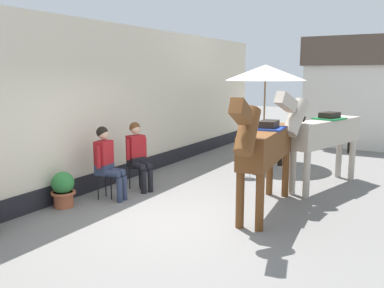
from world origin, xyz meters
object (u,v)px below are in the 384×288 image
at_px(saddled_horse_far, 323,133).
at_px(spare_stool_white, 245,160).
at_px(cafe_parasol, 265,73).
at_px(seated_visitor_near, 107,159).
at_px(saddled_horse_near, 265,146).
at_px(seated_visitor_far, 138,152).
at_px(flower_planter_middle, 63,189).

distance_m(saddled_horse_far, spare_stool_white, 1.86).
bearing_deg(cafe_parasol, seated_visitor_near, -107.04).
distance_m(seated_visitor_near, saddled_horse_near, 2.95).
relative_size(saddled_horse_far, cafe_parasol, 1.13).
relative_size(seated_visitor_far, saddled_horse_far, 0.48).
bearing_deg(flower_planter_middle, spare_stool_white, 60.88).
height_order(seated_visitor_near, flower_planter_middle, seated_visitor_near).
bearing_deg(cafe_parasol, flower_planter_middle, -108.46).
bearing_deg(seated_visitor_far, saddled_horse_far, 31.95).
height_order(flower_planter_middle, cafe_parasol, cafe_parasol).
distance_m(seated_visitor_near, saddled_horse_far, 4.38).
distance_m(seated_visitor_far, saddled_horse_far, 3.82).
bearing_deg(seated_visitor_far, spare_stool_white, 52.86).
bearing_deg(spare_stool_white, saddled_horse_near, -59.83).
bearing_deg(saddled_horse_near, seated_visitor_far, 178.49).
distance_m(saddled_horse_near, saddled_horse_far, 2.14).
xyz_separation_m(seated_visitor_far, saddled_horse_far, (3.22, 2.01, 0.38)).
relative_size(seated_visitor_near, saddled_horse_far, 0.48).
relative_size(seated_visitor_far, flower_planter_middle, 2.17).
xyz_separation_m(saddled_horse_near, flower_planter_middle, (-3.20, -1.50, -0.82)).
xyz_separation_m(saddled_horse_far, flower_planter_middle, (-3.70, -3.58, -0.82)).
distance_m(saddled_horse_near, flower_planter_middle, 3.63).
distance_m(cafe_parasol, spare_stool_white, 2.64).
bearing_deg(spare_stool_white, seated_visitor_far, -127.14).
relative_size(seated_visitor_near, seated_visitor_far, 1.00).
height_order(cafe_parasol, spare_stool_white, cafe_parasol).
xyz_separation_m(saddled_horse_near, spare_stool_white, (-1.21, 2.08, -0.76)).
xyz_separation_m(seated_visitor_far, saddled_horse_near, (2.73, -0.07, 0.38)).
height_order(seated_visitor_far, spare_stool_white, seated_visitor_far).
bearing_deg(saddled_horse_far, spare_stool_white, -179.87).
bearing_deg(seated_visitor_near, seated_visitor_far, 83.27).
xyz_separation_m(seated_visitor_far, cafe_parasol, (1.31, 3.77, 1.59)).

